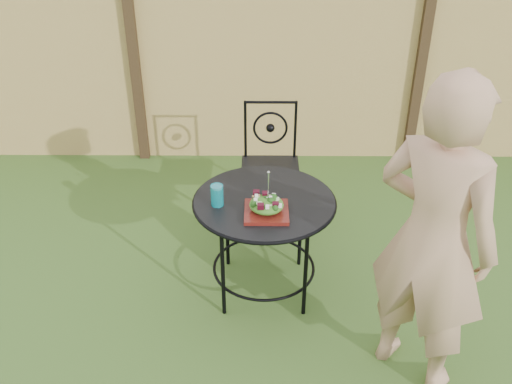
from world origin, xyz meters
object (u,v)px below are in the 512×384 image
at_px(patio_table, 264,218).
at_px(salad_plate, 266,212).
at_px(patio_chair, 270,161).
at_px(diner, 433,241).

relative_size(patio_table, salad_plate, 3.42).
relative_size(patio_chair, salad_plate, 3.52).
distance_m(patio_table, salad_plate, 0.22).
relative_size(diner, salad_plate, 6.82).
height_order(diner, salad_plate, diner).
height_order(patio_table, salad_plate, salad_plate).
distance_m(patio_table, patio_chair, 0.94).
distance_m(patio_chair, salad_plate, 1.12).
xyz_separation_m(patio_chair, salad_plate, (-0.04, -1.09, 0.23)).
height_order(patio_chair, salad_plate, patio_chair).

